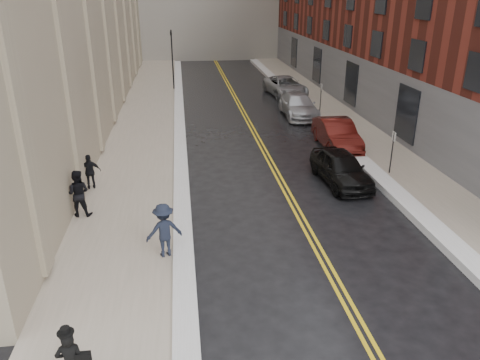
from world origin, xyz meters
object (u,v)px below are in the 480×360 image
object	(u,v)px
car_black	(341,168)
pedestrian_c	(90,172)
car_silver_near	(298,105)
pedestrian_a	(78,193)
car_maroon	(337,134)
car_silver_far	(285,86)
pedestrian_b	(164,230)

from	to	relation	value
car_black	pedestrian_c	world-z (taller)	pedestrian_c
car_silver_near	pedestrian_c	size ratio (longest dim) A/B	3.37
car_black	car_silver_near	bearing A→B (deg)	81.34
car_black	pedestrian_a	distance (m)	11.62
car_black	car_maroon	size ratio (longest dim) A/B	0.92
car_silver_near	car_silver_far	xyz separation A→B (m)	(0.58, 6.89, 0.01)
car_maroon	pedestrian_a	bearing A→B (deg)	-149.20
car_silver_near	car_black	bearing A→B (deg)	-93.91
car_silver_far	pedestrian_c	xyz separation A→B (m)	(-13.00, -18.76, 0.16)
pedestrian_a	car_silver_near	bearing A→B (deg)	-125.10
car_silver_near	car_silver_far	distance (m)	6.92
car_silver_far	pedestrian_b	bearing A→B (deg)	-117.89
car_silver_near	pedestrian_a	world-z (taller)	pedestrian_a
pedestrian_a	pedestrian_c	size ratio (longest dim) A/B	1.19
car_black	car_silver_near	distance (m)	12.41
car_maroon	car_silver_far	world-z (taller)	car_maroon
car_black	car_silver_far	world-z (taller)	car_silver_far
car_maroon	pedestrian_c	bearing A→B (deg)	-159.14
pedestrian_c	pedestrian_a	bearing A→B (deg)	76.26
pedestrian_b	pedestrian_a	bearing A→B (deg)	-60.74
car_silver_far	pedestrian_a	xyz separation A→B (m)	(-13.00, -21.48, 0.31)
car_maroon	pedestrian_b	size ratio (longest dim) A/B	2.61
car_black	pedestrian_c	size ratio (longest dim) A/B	2.83
car_silver_far	pedestrian_a	distance (m)	25.11
car_black	car_maroon	world-z (taller)	car_maroon
pedestrian_a	pedestrian_c	distance (m)	2.72
pedestrian_b	car_silver_far	bearing A→B (deg)	-126.41
car_black	car_silver_near	world-z (taller)	car_silver_near
car_maroon	car_silver_far	distance (m)	14.13
pedestrian_a	pedestrian_b	size ratio (longest dim) A/B	1.01
car_black	pedestrian_b	bearing A→B (deg)	-148.69
car_silver_near	car_silver_far	world-z (taller)	car_silver_far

